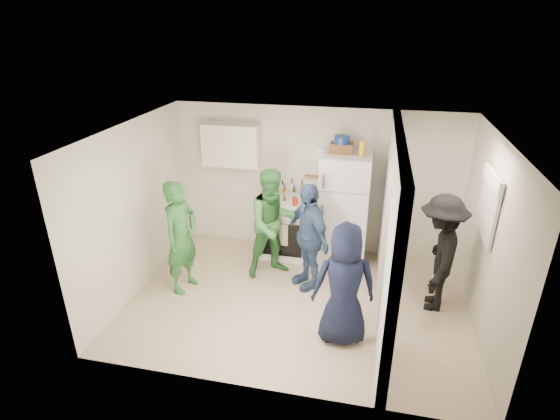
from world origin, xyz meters
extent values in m
plane|color=tan|center=(0.00, 0.00, 0.00)|extent=(4.80, 4.80, 0.00)
plane|color=silver|center=(0.00, 1.70, 1.25)|extent=(4.80, 0.00, 4.80)
plane|color=silver|center=(0.00, -1.70, 1.25)|extent=(4.80, 0.00, 4.80)
plane|color=silver|center=(-2.40, 0.00, 1.25)|extent=(0.00, 3.40, 3.40)
plane|color=silver|center=(2.40, 0.00, 1.25)|extent=(0.00, 3.40, 3.40)
plane|color=white|center=(0.00, 0.00, 2.50)|extent=(4.80, 4.80, 0.00)
cube|color=silver|center=(1.20, 1.10, 1.25)|extent=(0.12, 1.20, 2.50)
cube|color=silver|center=(1.20, -1.10, 1.25)|extent=(0.12, 1.20, 2.50)
cube|color=silver|center=(1.20, 0.00, 2.30)|extent=(0.12, 1.00, 0.40)
cube|color=white|center=(-0.47, 1.37, 0.50)|extent=(0.85, 0.70, 1.01)
cube|color=silver|center=(-1.40, 1.52, 1.85)|extent=(0.95, 0.34, 0.70)
cube|color=silver|center=(0.52, 1.34, 0.93)|extent=(0.77, 0.75, 1.87)
cube|color=brown|center=(0.42, 1.39, 1.94)|extent=(0.35, 0.25, 0.15)
cylinder|color=navy|center=(0.42, 1.39, 2.07)|extent=(0.24, 0.24, 0.11)
cylinder|color=gold|center=(0.74, 1.24, 1.99)|extent=(0.09, 0.09, 0.25)
cylinder|color=white|center=(0.05, 1.68, 1.70)|extent=(0.22, 0.02, 0.22)
cube|color=olive|center=(0.00, 1.65, 1.35)|extent=(0.35, 0.08, 0.03)
cube|color=black|center=(2.38, 0.20, 1.65)|extent=(0.03, 0.70, 0.80)
cube|color=white|center=(2.36, 0.20, 1.65)|extent=(0.04, 0.76, 0.86)
cube|color=white|center=(2.34, 0.20, 2.00)|extent=(0.04, 0.82, 0.18)
cylinder|color=#F3FF15|center=(-0.59, 1.15, 1.13)|extent=(0.09, 0.09, 0.25)
cylinder|color=#B1210B|center=(-0.25, 1.17, 1.07)|extent=(0.09, 0.09, 0.12)
imported|color=#2F6A2A|center=(-1.72, 0.00, 0.86)|extent=(0.55, 0.71, 1.73)
imported|color=#367C3E|center=(-0.50, 0.69, 0.88)|extent=(1.08, 1.03, 1.75)
imported|color=#365375|center=(0.07, 0.47, 0.83)|extent=(0.94, 1.01, 1.66)
imported|color=black|center=(0.69, -0.66, 0.81)|extent=(0.88, 0.67, 1.62)
imported|color=black|center=(1.90, 0.32, 0.85)|extent=(0.78, 1.18, 1.69)
cylinder|color=brown|center=(-0.75, 1.50, 1.15)|extent=(0.07, 0.07, 0.29)
cylinder|color=#274B19|center=(-0.66, 1.29, 1.13)|extent=(0.07, 0.07, 0.25)
cylinder|color=silver|center=(-0.53, 1.51, 1.15)|extent=(0.08, 0.08, 0.28)
cylinder|color=brown|center=(-0.46, 1.33, 1.16)|extent=(0.06, 0.06, 0.30)
cylinder|color=#B6B7CA|center=(-0.38, 1.56, 1.16)|extent=(0.07, 0.07, 0.31)
cylinder|color=#183B15|center=(-0.31, 1.39, 1.14)|extent=(0.06, 0.06, 0.26)
cylinder|color=olive|center=(-0.21, 1.53, 1.17)|extent=(0.06, 0.06, 0.32)
cylinder|color=#AFB8BC|center=(-0.79, 1.24, 1.17)|extent=(0.07, 0.07, 0.33)
camera|label=1|loc=(0.88, -5.21, 3.80)|focal=28.00mm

